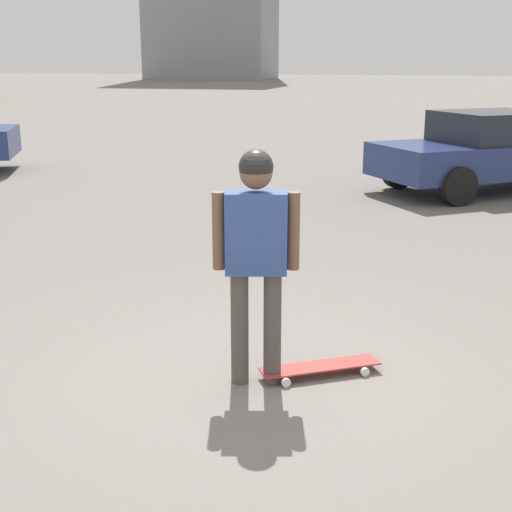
{
  "coord_description": "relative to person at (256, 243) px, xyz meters",
  "views": [
    {
      "loc": [
        1.21,
        -4.75,
        2.34
      ],
      "look_at": [
        0.0,
        0.0,
        0.98
      ],
      "focal_mm": 50.0,
      "sensor_mm": 36.0,
      "label": 1
    }
  ],
  "objects": [
    {
      "name": "skateboard",
      "position": [
        0.45,
        0.23,
        -1.01
      ],
      "size": [
        0.91,
        0.66,
        0.08
      ],
      "rotation": [
        0.0,
        0.0,
        -2.6
      ],
      "color": "#A5332D",
      "rests_on": "ground_plane"
    },
    {
      "name": "ground_plane",
      "position": [
        0.0,
        0.0,
        -1.07
      ],
      "size": [
        220.0,
        220.0,
        0.0
      ],
      "primitive_type": "plane",
      "color": "slate"
    },
    {
      "name": "car_parked_near",
      "position": [
        2.1,
        8.77,
        -0.33
      ],
      "size": [
        4.34,
        3.84,
        1.44
      ],
      "rotation": [
        0.0,
        0.0,
        -2.51
      ],
      "color": "navy",
      "rests_on": "ground_plane"
    },
    {
      "name": "person",
      "position": [
        0.0,
        0.0,
        0.0
      ],
      "size": [
        0.61,
        0.3,
        1.74
      ],
      "rotation": [
        0.0,
        0.0,
        0.24
      ],
      "color": "#4C4742",
      "rests_on": "ground_plane"
    }
  ]
}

